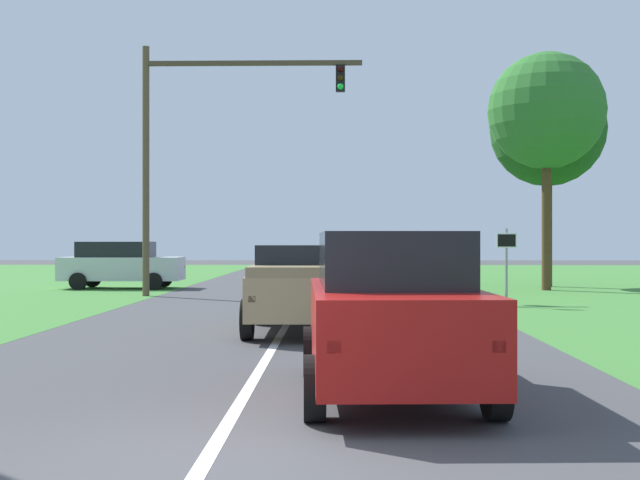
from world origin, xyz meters
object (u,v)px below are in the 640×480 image
(traffic_light, at_px, (199,133))
(keep_moving_sign, at_px, (506,256))
(red_suv_near, at_px, (390,310))
(oak_tree_right, at_px, (546,112))
(extra_tree_1, at_px, (548,130))
(crossing_suv_far, at_px, (121,264))
(pickup_truck_lead, at_px, (299,287))

(traffic_light, relative_size, keep_moving_sign, 3.80)
(red_suv_near, distance_m, keep_moving_sign, 14.40)
(oak_tree_right, distance_m, extra_tree_1, 2.67)
(red_suv_near, xyz_separation_m, crossing_suv_far, (-9.39, 22.45, -0.09))
(pickup_truck_lead, relative_size, extra_tree_1, 0.55)
(crossing_suv_far, height_order, extra_tree_1, extra_tree_1)
(keep_moving_sign, relative_size, crossing_suv_far, 0.48)
(traffic_light, bearing_deg, pickup_truck_lead, -70.08)
(oak_tree_right, xyz_separation_m, extra_tree_1, (0.70, 2.55, -0.36))
(oak_tree_right, height_order, crossing_suv_far, oak_tree_right)
(red_suv_near, relative_size, traffic_light, 0.55)
(red_suv_near, height_order, pickup_truck_lead, red_suv_near)
(oak_tree_right, bearing_deg, crossing_suv_far, 177.27)
(keep_moving_sign, bearing_deg, crossing_suv_far, 147.51)
(pickup_truck_lead, distance_m, crossing_suv_far, 17.35)
(pickup_truck_lead, bearing_deg, traffic_light, 109.92)
(oak_tree_right, bearing_deg, pickup_truck_lead, -121.39)
(extra_tree_1, bearing_deg, keep_moving_sign, -110.33)
(keep_moving_sign, bearing_deg, traffic_light, 155.98)
(keep_moving_sign, relative_size, oak_tree_right, 0.25)
(pickup_truck_lead, height_order, crossing_suv_far, crossing_suv_far)
(extra_tree_1, bearing_deg, oak_tree_right, -105.45)
(traffic_light, distance_m, crossing_suv_far, 7.50)
(traffic_light, xyz_separation_m, keep_moving_sign, (9.79, -4.36, -4.23))
(crossing_suv_far, bearing_deg, extra_tree_1, 5.67)
(crossing_suv_far, distance_m, extra_tree_1, 18.50)
(oak_tree_right, height_order, extra_tree_1, oak_tree_right)
(oak_tree_right, distance_m, crossing_suv_far, 17.89)
(pickup_truck_lead, xyz_separation_m, crossing_suv_far, (-7.91, 15.45, 0.02))
(keep_moving_sign, bearing_deg, extra_tree_1, 69.67)
(red_suv_near, bearing_deg, pickup_truck_lead, 101.92)
(red_suv_near, bearing_deg, traffic_light, 106.91)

